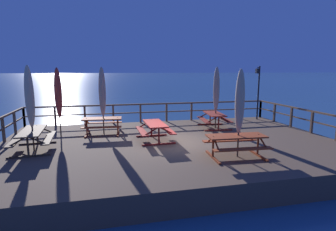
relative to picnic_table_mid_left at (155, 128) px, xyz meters
The scene contains 15 objects.
ground_plane 1.53m from the picnic_table_mid_left, 28.48° to the right, with size 600.00×600.00×0.00m, color navy.
wooden_deck 1.20m from the picnic_table_mid_left, 28.48° to the right, with size 14.02×9.16×0.79m, color brown.
railing_waterside_far 4.13m from the picnic_table_mid_left, 80.97° to the left, with size 13.82×0.10×1.09m.
railing_side_right 7.52m from the picnic_table_mid_left, ahead, with size 0.10×8.96×1.09m.
picnic_table_mid_left is the anchor object (origin of this frame).
picnic_table_back_left 3.92m from the picnic_table_mid_left, 27.94° to the left, with size 1.57×1.98×0.78m.
picnic_table_front_left 4.74m from the picnic_table_mid_left, behind, with size 1.53×2.23×0.78m.
picnic_table_mid_centre 2.77m from the picnic_table_mid_left, 142.71° to the left, with size 1.87×1.52×0.78m.
picnic_table_back_right 3.65m from the picnic_table_mid_left, 50.02° to the right, with size 2.08×1.51×0.78m.
patio_umbrella_tall_back_right 4.54m from the picnic_table_mid_left, 159.17° to the left, with size 0.32×0.32×3.09m.
patio_umbrella_tall_mid_left 4.19m from the picnic_table_mid_left, 26.96° to the left, with size 0.32×0.32×3.14m.
patio_umbrella_short_mid 4.93m from the picnic_table_mid_left, behind, with size 0.32×0.32×3.17m.
patio_umbrella_short_back 3.06m from the picnic_table_mid_left, 142.63° to the left, with size 0.32×0.32×3.13m.
patio_umbrella_short_front 3.94m from the picnic_table_mid_left, 49.00° to the right, with size 0.32×0.32×3.03m.
lamp_post_hooked 7.78m from the picnic_table_mid_left, 26.34° to the left, with size 0.51×0.56×3.20m.
Camera 1 is at (-2.59, -10.69, 3.78)m, focal length 28.75 mm.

